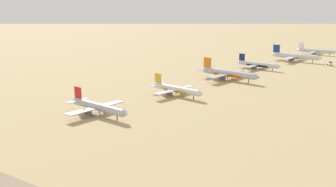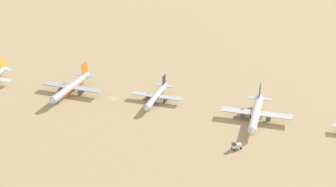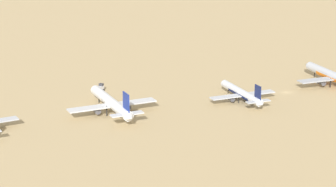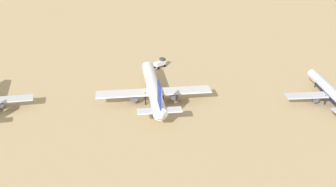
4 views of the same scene
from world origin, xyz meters
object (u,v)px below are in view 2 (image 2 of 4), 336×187
Objects in this scene: parked_jet_3 at (156,96)px; parked_jet_4 at (256,113)px; service_truck at (236,146)px; parked_jet_2 at (71,87)px.

parked_jet_4 is at bearing 84.19° from parked_jet_3.
parked_jet_3 is 71.63m from service_truck.
parked_jet_3 is 0.81× the size of parked_jet_4.
parked_jet_3 is (-5.71, 57.10, -0.96)m from parked_jet_2.
parked_jet_4 is (0.75, 120.64, 0.03)m from parked_jet_2.
parked_jet_2 is at bearing -90.36° from parked_jet_4.
parked_jet_3 is at bearing 95.71° from parked_jet_2.
parked_jet_4 is 35.53m from service_truck.
service_truck is at bearing 72.78° from parked_jet_2.
parked_jet_3 reaches higher than service_truck.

